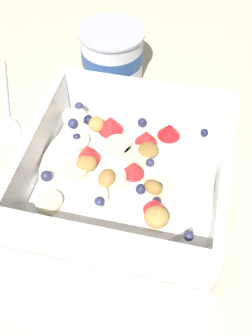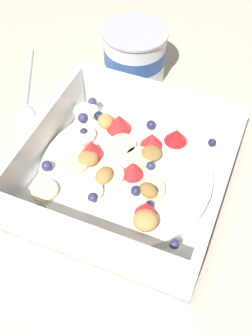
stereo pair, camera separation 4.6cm
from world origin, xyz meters
TOP-DOWN VIEW (x-y plane):
  - ground_plane at (0.00, 0.00)m, footprint 2.40×2.40m
  - fruit_bowl at (0.02, -0.01)m, footprint 0.22×0.22m
  - spoon at (-0.16, 0.07)m, footprint 0.09×0.16m
  - yogurt_cup at (-0.05, 0.18)m, footprint 0.09×0.09m

SIDE VIEW (x-z plane):
  - ground_plane at x=0.00m, z-range 0.00..0.00m
  - spoon at x=-0.16m, z-range 0.00..0.01m
  - fruit_bowl at x=0.02m, z-range -0.01..0.06m
  - yogurt_cup at x=-0.05m, z-range 0.00..0.08m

